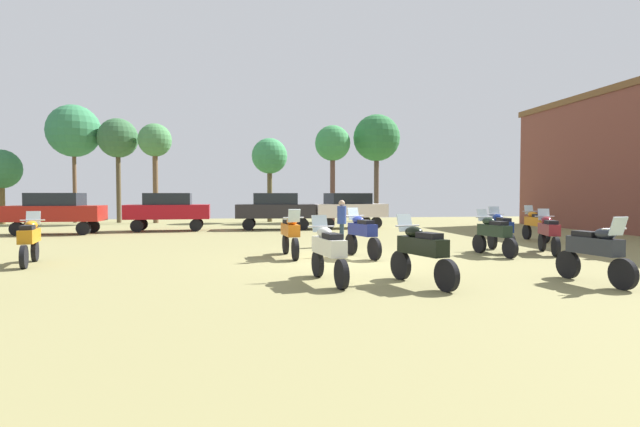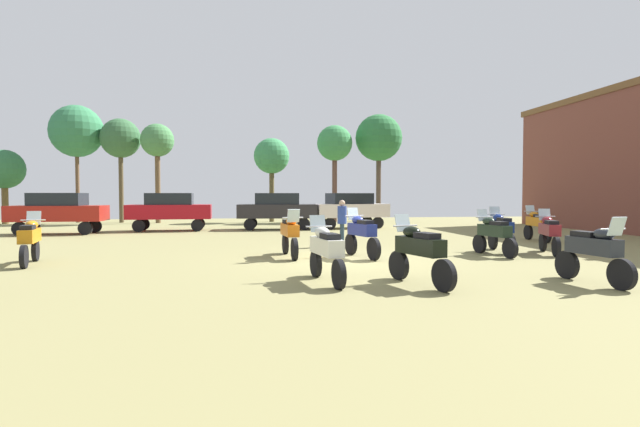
% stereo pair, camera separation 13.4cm
% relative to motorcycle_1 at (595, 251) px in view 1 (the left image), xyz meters
% --- Properties ---
extents(ground_plane, '(44.00, 52.00, 0.02)m').
position_rel_motorcycle_1_xyz_m(ground_plane, '(-4.45, 4.80, -0.73)').
color(ground_plane, olive).
extents(motorcycle_1, '(0.64, 2.09, 1.48)m').
position_rel_motorcycle_1_xyz_m(motorcycle_1, '(0.00, 0.00, 0.00)').
color(motorcycle_1, black).
rests_on(motorcycle_1, ground).
extents(motorcycle_2, '(0.84, 2.07, 1.45)m').
position_rel_motorcycle_1_xyz_m(motorcycle_2, '(2.33, 5.19, -0.01)').
color(motorcycle_2, black).
rests_on(motorcycle_2, ground).
extents(motorcycle_3, '(0.68, 2.10, 1.45)m').
position_rel_motorcycle_1_xyz_m(motorcycle_3, '(0.32, 5.00, -0.01)').
color(motorcycle_3, black).
rests_on(motorcycle_3, ground).
extents(motorcycle_4, '(0.63, 2.18, 1.50)m').
position_rel_motorcycle_1_xyz_m(motorcycle_4, '(1.09, 5.97, 0.02)').
color(motorcycle_4, black).
rests_on(motorcycle_4, ground).
extents(motorcycle_5, '(0.68, 2.21, 1.45)m').
position_rel_motorcycle_1_xyz_m(motorcycle_5, '(-5.63, 1.04, -0.01)').
color(motorcycle_5, black).
rests_on(motorcycle_5, ground).
extents(motorcycle_6, '(0.84, 2.17, 1.49)m').
position_rel_motorcycle_1_xyz_m(motorcycle_6, '(-3.73, 0.43, 0.01)').
color(motorcycle_6, black).
rests_on(motorcycle_6, ground).
extents(motorcycle_7, '(0.72, 2.11, 1.45)m').
position_rel_motorcycle_1_xyz_m(motorcycle_7, '(-13.25, 4.92, -0.01)').
color(motorcycle_7, black).
rests_on(motorcycle_7, ground).
extents(motorcycle_8, '(0.62, 2.30, 1.50)m').
position_rel_motorcycle_1_xyz_m(motorcycle_8, '(-6.06, 5.54, 0.02)').
color(motorcycle_8, black).
rests_on(motorcycle_8, ground).
extents(motorcycle_9, '(0.62, 2.15, 1.47)m').
position_rel_motorcycle_1_xyz_m(motorcycle_9, '(4.43, 9.28, -0.00)').
color(motorcycle_9, black).
rests_on(motorcycle_9, ground).
extents(motorcycle_11, '(0.77, 2.14, 1.51)m').
position_rel_motorcycle_1_xyz_m(motorcycle_11, '(-3.90, 5.17, 0.02)').
color(motorcycle_11, black).
rests_on(motorcycle_11, ground).
extents(car_1, '(4.30, 1.81, 2.00)m').
position_rel_motorcycle_1_xyz_m(car_1, '(-16.49, 15.97, 0.45)').
color(car_1, black).
rests_on(car_1, ground).
extents(car_2, '(4.41, 2.09, 2.00)m').
position_rel_motorcycle_1_xyz_m(car_2, '(-5.77, 17.73, 0.45)').
color(car_2, black).
rests_on(car_2, ground).
extents(car_3, '(4.58, 2.64, 2.00)m').
position_rel_motorcycle_1_xyz_m(car_3, '(-1.64, 18.14, 0.45)').
color(car_3, black).
rests_on(car_3, ground).
extents(car_4, '(4.37, 1.97, 2.00)m').
position_rel_motorcycle_1_xyz_m(car_4, '(-11.48, 17.52, 0.45)').
color(car_4, black).
rests_on(car_4, ground).
extents(person_1, '(0.36, 0.36, 1.72)m').
position_rel_motorcycle_1_xyz_m(person_1, '(-3.87, 8.50, 0.28)').
color(person_1, '#243645').
rests_on(person_1, ground).
extents(tree_1, '(3.53, 3.53, 8.01)m').
position_rel_motorcycle_1_xyz_m(tree_1, '(-18.94, 26.33, 5.49)').
color(tree_1, brown).
rests_on(tree_1, ground).
extents(tree_2, '(2.22, 2.22, 6.70)m').
position_rel_motorcycle_1_xyz_m(tree_2, '(-13.42, 25.13, 4.71)').
color(tree_2, brown).
rests_on(tree_2, ground).
extents(tree_3, '(3.39, 3.39, 7.75)m').
position_rel_motorcycle_1_xyz_m(tree_3, '(2.06, 25.64, 5.28)').
color(tree_3, '#4C3D33').
rests_on(tree_3, ground).
extents(tree_4, '(2.51, 2.51, 6.82)m').
position_rel_motorcycle_1_xyz_m(tree_4, '(-1.30, 25.05, 4.73)').
color(tree_4, brown).
rests_on(tree_4, ground).
extents(tree_5, '(2.54, 2.54, 4.85)m').
position_rel_motorcycle_1_xyz_m(tree_5, '(-23.10, 25.30, 2.80)').
color(tree_5, brown).
rests_on(tree_5, ground).
extents(tree_6, '(2.66, 2.66, 7.09)m').
position_rel_motorcycle_1_xyz_m(tree_6, '(-15.97, 25.85, 4.96)').
color(tree_6, '#4D402B').
rests_on(tree_6, ground).
extents(tree_7, '(2.50, 2.50, 5.89)m').
position_rel_motorcycle_1_xyz_m(tree_7, '(-5.73, 25.48, 3.84)').
color(tree_7, brown).
rests_on(tree_7, ground).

